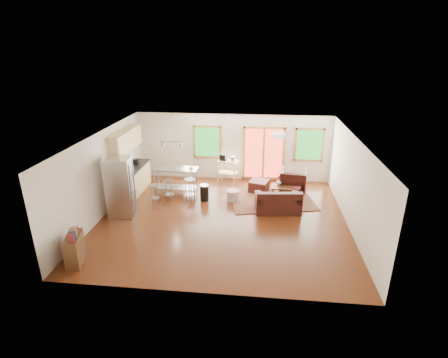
# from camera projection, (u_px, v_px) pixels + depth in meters

# --- Properties ---
(floor) EXTENTS (7.50, 7.00, 0.02)m
(floor) POSITION_uv_depth(u_px,v_px,m) (223.00, 219.00, 10.82)
(floor) COLOR #3D1B0B
(floor) RESTS_ON ground
(ceiling) EXTENTS (7.50, 7.00, 0.02)m
(ceiling) POSITION_uv_depth(u_px,v_px,m) (223.00, 136.00, 9.88)
(ceiling) COLOR white
(ceiling) RESTS_ON ground
(back_wall) EXTENTS (7.50, 0.02, 2.60)m
(back_wall) POSITION_uv_depth(u_px,v_px,m) (233.00, 147.00, 13.61)
(back_wall) COLOR silver
(back_wall) RESTS_ON ground
(left_wall) EXTENTS (0.02, 7.00, 2.60)m
(left_wall) POSITION_uv_depth(u_px,v_px,m) (102.00, 175.00, 10.73)
(left_wall) COLOR silver
(left_wall) RESTS_ON ground
(right_wall) EXTENTS (0.02, 7.00, 2.60)m
(right_wall) POSITION_uv_depth(u_px,v_px,m) (354.00, 185.00, 9.97)
(right_wall) COLOR silver
(right_wall) RESTS_ON ground
(front_wall) EXTENTS (7.50, 0.02, 2.60)m
(front_wall) POSITION_uv_depth(u_px,v_px,m) (204.00, 241.00, 7.09)
(front_wall) COLOR silver
(front_wall) RESTS_ON ground
(window_left) EXTENTS (1.10, 0.05, 1.30)m
(window_left) POSITION_uv_depth(u_px,v_px,m) (207.00, 142.00, 13.59)
(window_left) COLOR #1B581E
(window_left) RESTS_ON back_wall
(french_doors) EXTENTS (1.60, 0.05, 2.10)m
(french_doors) POSITION_uv_depth(u_px,v_px,m) (264.00, 154.00, 13.51)
(french_doors) COLOR #B53422
(french_doors) RESTS_ON back_wall
(window_right) EXTENTS (1.10, 0.05, 1.30)m
(window_right) POSITION_uv_depth(u_px,v_px,m) (309.00, 145.00, 13.20)
(window_right) COLOR #1B581E
(window_right) RESTS_ON back_wall
(rug) EXTENTS (3.18, 2.69, 0.03)m
(rug) POSITION_uv_depth(u_px,v_px,m) (271.00, 199.00, 12.16)
(rug) COLOR #536337
(rug) RESTS_ON floor
(loveseat) EXTENTS (1.50, 0.95, 0.76)m
(loveseat) POSITION_uv_depth(u_px,v_px,m) (278.00, 203.00, 11.18)
(loveseat) COLOR black
(loveseat) RESTS_ON floor
(coffee_table) EXTENTS (1.00, 0.65, 0.38)m
(coffee_table) POSITION_uv_depth(u_px,v_px,m) (285.00, 188.00, 12.28)
(coffee_table) COLOR #3D2513
(coffee_table) RESTS_ON floor
(armchair) EXTENTS (1.03, 0.98, 0.95)m
(armchair) POSITION_uv_depth(u_px,v_px,m) (293.00, 179.00, 12.66)
(armchair) COLOR black
(armchair) RESTS_ON floor
(ottoman) EXTENTS (0.80, 0.80, 0.42)m
(ottoman) POSITION_uv_depth(u_px,v_px,m) (259.00, 186.00, 12.74)
(ottoman) COLOR black
(ottoman) RESTS_ON floor
(pouf) EXTENTS (0.57, 0.57, 0.38)m
(pouf) POSITION_uv_depth(u_px,v_px,m) (233.00, 196.00, 11.99)
(pouf) COLOR beige
(pouf) RESTS_ON floor
(vase) EXTENTS (0.25, 0.26, 0.33)m
(vase) POSITION_uv_depth(u_px,v_px,m) (279.00, 181.00, 12.35)
(vase) COLOR silver
(vase) RESTS_ON coffee_table
(book) EXTENTS (0.24, 0.07, 0.32)m
(book) POSITION_uv_depth(u_px,v_px,m) (294.00, 184.00, 12.03)
(book) COLOR maroon
(book) RESTS_ON coffee_table
(cabinets) EXTENTS (0.64, 2.24, 2.30)m
(cabinets) POSITION_uv_depth(u_px,v_px,m) (131.00, 168.00, 12.41)
(cabinets) COLOR #DBBA7C
(cabinets) RESTS_ON floor
(refrigerator) EXTENTS (0.85, 0.83, 1.88)m
(refrigerator) POSITION_uv_depth(u_px,v_px,m) (120.00, 187.00, 10.75)
(refrigerator) COLOR #B7BABC
(refrigerator) RESTS_ON floor
(island) EXTENTS (1.56, 0.64, 0.98)m
(island) POSITION_uv_depth(u_px,v_px,m) (176.00, 176.00, 12.36)
(island) COLOR #B7BABC
(island) RESTS_ON floor
(cup) EXTENTS (0.15, 0.13, 0.14)m
(cup) POSITION_uv_depth(u_px,v_px,m) (191.00, 168.00, 12.14)
(cup) COLOR white
(cup) RESTS_ON island
(bar_stool_a) EXTENTS (0.36, 0.36, 0.68)m
(bar_stool_a) POSITION_uv_depth(u_px,v_px,m) (155.00, 190.00, 11.68)
(bar_stool_a) COLOR #B7BABC
(bar_stool_a) RESTS_ON floor
(bar_stool_b) EXTENTS (0.36, 0.36, 0.75)m
(bar_stool_b) POSITION_uv_depth(u_px,v_px,m) (169.00, 185.00, 11.88)
(bar_stool_b) COLOR #B7BABC
(bar_stool_b) RESTS_ON floor
(bar_stool_c) EXTENTS (0.49, 0.49, 0.81)m
(bar_stool_c) POSITION_uv_depth(u_px,v_px,m) (190.00, 185.00, 11.83)
(bar_stool_c) COLOR #B7BABC
(bar_stool_c) RESTS_ON floor
(trash_can) EXTENTS (0.36, 0.36, 0.57)m
(trash_can) POSITION_uv_depth(u_px,v_px,m) (204.00, 193.00, 12.00)
(trash_can) COLOR black
(trash_can) RESTS_ON floor
(kitchen_cart) EXTENTS (0.84, 0.64, 1.14)m
(kitchen_cart) POSITION_uv_depth(u_px,v_px,m) (227.00, 164.00, 13.35)
(kitchen_cart) COLOR #DBBA7C
(kitchen_cart) RESTS_ON floor
(bookshelf) EXTENTS (0.53, 0.88, 0.96)m
(bookshelf) POSITION_uv_depth(u_px,v_px,m) (74.00, 249.00, 8.51)
(bookshelf) COLOR #3D2513
(bookshelf) RESTS_ON floor
(ceiling_flush) EXTENTS (0.35, 0.35, 0.12)m
(ceiling_flush) POSITION_uv_depth(u_px,v_px,m) (279.00, 135.00, 10.30)
(ceiling_flush) COLOR white
(ceiling_flush) RESTS_ON ceiling
(pendant_light) EXTENTS (0.80, 0.18, 0.79)m
(pendant_light) POSITION_uv_depth(u_px,v_px,m) (172.00, 145.00, 11.72)
(pendant_light) COLOR gray
(pendant_light) RESTS_ON ceiling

